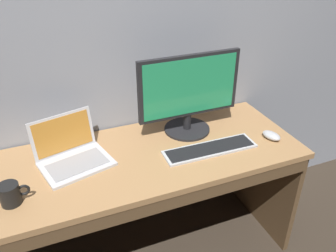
# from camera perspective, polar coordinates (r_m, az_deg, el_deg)

# --- Properties ---
(back_wall) EXTENTS (4.42, 0.04, 2.80)m
(back_wall) POSITION_cam_1_polar(r_m,az_deg,el_deg) (1.87, -7.81, 18.11)
(back_wall) COLOR gray
(back_wall) RESTS_ON ground
(desk) EXTENTS (1.62, 0.65, 0.75)m
(desk) POSITION_cam_1_polar(r_m,az_deg,el_deg) (1.91, -3.14, -9.17)
(desk) COLOR #A87A4C
(desk) RESTS_ON ground
(laptop_silver) EXTENTS (0.38, 0.35, 0.22)m
(laptop_silver) POSITION_cam_1_polar(r_m,az_deg,el_deg) (1.79, -15.45, -4.28)
(laptop_silver) COLOR silver
(laptop_silver) RESTS_ON desk
(external_monitor) EXTENTS (0.58, 0.26, 0.45)m
(external_monitor) POSITION_cam_1_polar(r_m,az_deg,el_deg) (1.89, 3.45, 5.40)
(external_monitor) COLOR black
(external_monitor) RESTS_ON desk
(wired_keyboard) EXTENTS (0.50, 0.14, 0.01)m
(wired_keyboard) POSITION_cam_1_polar(r_m,az_deg,el_deg) (1.84, 6.86, -3.75)
(wired_keyboard) COLOR #BCBCC1
(wired_keyboard) RESTS_ON desk
(computer_mouse) EXTENTS (0.09, 0.12, 0.04)m
(computer_mouse) POSITION_cam_1_polar(r_m,az_deg,el_deg) (2.00, 16.52, -1.50)
(computer_mouse) COLOR #B7B7BC
(computer_mouse) RESTS_ON desk
(coffee_mug) EXTENTS (0.13, 0.09, 0.10)m
(coffee_mug) POSITION_cam_1_polar(r_m,az_deg,el_deg) (1.63, -24.33, -10.09)
(coffee_mug) COLOR black
(coffee_mug) RESTS_ON desk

